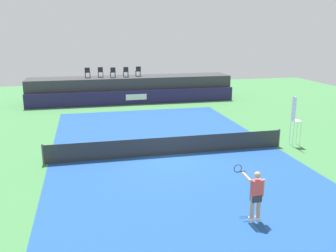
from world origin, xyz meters
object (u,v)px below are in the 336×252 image
object	(u,v)px
spectator_chair_far_left	(87,72)
net_post_near	(43,154)
spectator_chair_right	(126,71)
tennis_player	(256,194)
tennis_ball	(195,138)
spectator_chair_center	(113,72)
umpire_chair	(295,118)
spectator_chair_left	(100,71)
spectator_chair_far_right	(138,71)
net_post_far	(279,138)

from	to	relation	value
spectator_chair_far_left	net_post_near	xyz separation A→B (m)	(-2.41, -15.33, -2.19)
net_post_near	spectator_chair_right	bearing A→B (deg)	69.20
spectator_chair_far_left	tennis_player	size ratio (longest dim) A/B	0.50
spectator_chair_right	tennis_ball	size ratio (longest dim) A/B	13.06
spectator_chair_center	umpire_chair	size ratio (longest dim) A/B	0.32
spectator_chair_left	spectator_chair_far_right	bearing A→B (deg)	-2.41
spectator_chair_far_left	spectator_chair_center	world-z (taller)	same
spectator_chair_right	umpire_chair	bearing A→B (deg)	-63.49
spectator_chair_far_right	net_post_far	bearing A→B (deg)	-70.20
tennis_player	tennis_ball	bearing A→B (deg)	84.94
spectator_chair_left	spectator_chair_center	size ratio (longest dim) A/B	1.00
tennis_player	spectator_chair_far_left	bearing A→B (deg)	102.70
spectator_chair_right	spectator_chair_left	bearing A→B (deg)	170.45
umpire_chair	tennis_player	xyz separation A→B (m)	(-5.79, -7.18, -0.63)
net_post_near	net_post_far	world-z (taller)	same
spectator_chair_left	spectator_chair_center	world-z (taller)	same
spectator_chair_far_left	spectator_chair_right	xyz separation A→B (m)	(3.33, -0.22, 0.00)
spectator_chair_left	net_post_near	xyz separation A→B (m)	(-3.54, -15.48, -2.19)
spectator_chair_far_left	umpire_chair	bearing A→B (deg)	-54.68
spectator_chair_far_right	tennis_player	size ratio (longest dim) A/B	0.50
spectator_chair_far_left	spectator_chair_center	distance (m)	2.20
spectator_chair_far_right	tennis_player	xyz separation A→B (m)	(0.61, -22.51, -1.73)
net_post_near	tennis_player	xyz separation A→B (m)	(7.48, -7.17, 0.46)
spectator_chair_left	net_post_near	bearing A→B (deg)	-102.89
net_post_near	net_post_far	bearing A→B (deg)	0.00
spectator_chair_far_left	net_post_near	distance (m)	15.68
spectator_chair_center	net_post_far	size ratio (longest dim) A/B	0.89
net_post_near	tennis_ball	world-z (taller)	net_post_near
spectator_chair_center	spectator_chair_far_right	xyz separation A→B (m)	(2.29, 0.38, 0.00)
tennis_player	spectator_chair_center	bearing A→B (deg)	97.46
net_post_near	tennis_ball	bearing A→B (deg)	16.71
tennis_player	tennis_ball	xyz separation A→B (m)	(0.86, 9.68, -0.92)
net_post_far	tennis_ball	bearing A→B (deg)	148.33
spectator_chair_left	tennis_player	world-z (taller)	spectator_chair_left
umpire_chair	tennis_ball	distance (m)	5.74
spectator_chair_center	net_post_far	bearing A→B (deg)	-62.41
umpire_chair	net_post_far	distance (m)	1.39
umpire_chair	spectator_chair_far_right	bearing A→B (deg)	112.64
spectator_chair_far_left	net_post_far	xyz separation A→B (m)	(9.99, -15.33, -2.19)
spectator_chair_far_left	tennis_player	bearing A→B (deg)	-77.30
net_post_near	net_post_far	xyz separation A→B (m)	(12.40, 0.00, 0.00)
spectator_chair_right	spectator_chair_far_right	size ratio (longest dim) A/B	1.00
umpire_chair	spectator_chair_left	bearing A→B (deg)	122.17
spectator_chair_far_left	spectator_chair_far_right	bearing A→B (deg)	0.06
spectator_chair_right	tennis_ball	xyz separation A→B (m)	(2.60, -12.60, -2.66)
spectator_chair_far_left	spectator_chair_left	world-z (taller)	same
spectator_chair_center	tennis_player	size ratio (longest dim) A/B	0.50
net_post_far	tennis_player	bearing A→B (deg)	-124.42
spectator_chair_center	spectator_chair_far_right	bearing A→B (deg)	9.48
spectator_chair_right	umpire_chair	distance (m)	16.91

